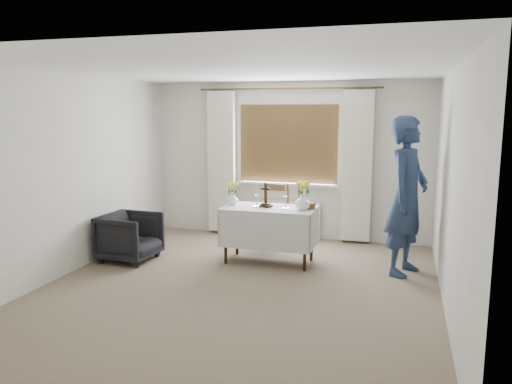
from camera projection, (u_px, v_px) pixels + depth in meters
The scene contains 12 objects.
ground at pixel (239, 288), 5.83m from camera, with size 5.00×5.00×0.00m, color #8A715F.
altar_table at pixel (269, 235), 6.75m from camera, with size 1.24×0.64×0.76m, color white.
wooden_chair at pixel (273, 215), 7.58m from camera, with size 0.43×0.43×0.94m, color brown, non-canonical shape.
armchair at pixel (130, 237), 6.86m from camera, with size 0.70×0.72×0.66m, color black.
person at pixel (407, 196), 6.20m from camera, with size 0.73×0.48×1.99m, color navy.
radiator at pixel (286, 219), 8.07m from camera, with size 1.10×0.10×0.60m, color white.
wooden_cross at pixel (266, 195), 6.69m from camera, with size 0.15×0.11×0.33m, color black, non-canonical shape.
candlestick_left at pixel (257, 194), 6.71m from camera, with size 0.10×0.10×0.34m, color white, non-canonical shape.
candlestick_right at pixel (286, 196), 6.57m from camera, with size 0.10×0.10×0.34m, color white, non-canonical shape.
flower_vase_left at pixel (233, 199), 6.85m from camera, with size 0.16×0.16×0.17m, color white.
flower_vase_right at pixel (303, 202), 6.52m from camera, with size 0.20×0.20×0.21m, color white.
wicker_basket at pixel (307, 205), 6.62m from camera, with size 0.22×0.22×0.08m, color brown.
Camera 1 is at (1.78, -5.29, 2.06)m, focal length 35.00 mm.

